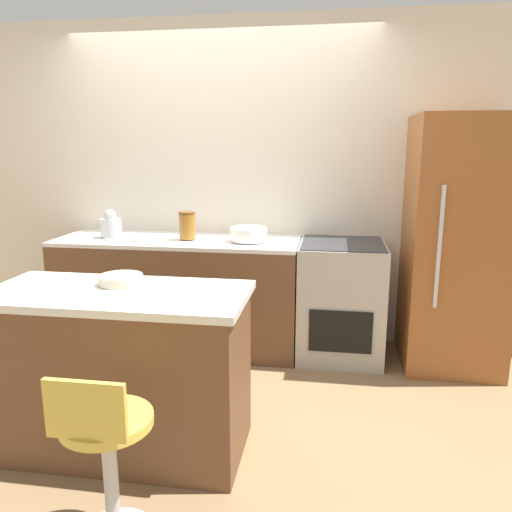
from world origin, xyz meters
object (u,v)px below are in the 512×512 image
Objects in this scene: kettle at (111,226)px; mixing_bowl at (249,234)px; oven_range at (341,300)px; refrigerator at (456,245)px; stool_chair at (107,458)px.

mixing_bowl is (1.12, -0.00, -0.04)m from kettle.
refrigerator reaches higher than oven_range.
kettle is 0.78× the size of mixing_bowl.
stool_chair is 2.33m from kettle.
oven_range is at bearing 0.78° from kettle.
stool_chair is at bearing -66.57° from kettle.
mixing_bowl reaches higher than stool_chair.
kettle is 1.12m from mixing_bowl.
kettle reaches higher than stool_chair.
stool_chair is 3.65× the size of kettle.
mixing_bowl is (0.22, 2.07, 0.54)m from stool_chair.
stool_chair is 2.15m from mixing_bowl.
kettle is (-1.83, -0.03, 0.54)m from oven_range.
refrigerator is at bearing 0.04° from kettle.
kettle is at bearing 113.43° from stool_chair.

